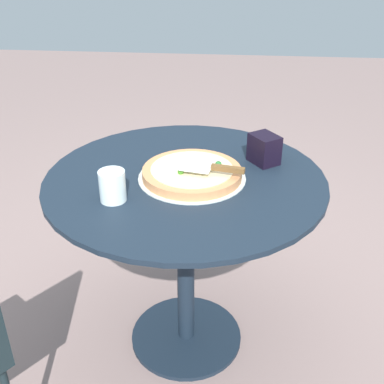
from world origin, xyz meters
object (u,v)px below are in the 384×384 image
at_px(drinking_cup, 112,186).
at_px(napkin_dispenser, 264,149).
at_px(pizza_on_tray, 192,173).
at_px(pizza_server, 213,168).
at_px(patio_table, 185,220).

bearing_deg(drinking_cup, napkin_dispenser, 123.77).
bearing_deg(pizza_on_tray, pizza_server, 63.22).
height_order(pizza_on_tray, pizza_server, pizza_server).
distance_m(pizza_server, drinking_cup, 0.33).
relative_size(pizza_server, drinking_cup, 2.17).
relative_size(pizza_on_tray, drinking_cup, 3.68).
height_order(patio_table, pizza_on_tray, pizza_on_tray).
xyz_separation_m(patio_table, pizza_server, (0.04, 0.10, 0.23)).
bearing_deg(drinking_cup, patio_table, 130.89).
bearing_deg(pizza_on_tray, patio_table, -105.43).
height_order(pizza_on_tray, drinking_cup, drinking_cup).
distance_m(patio_table, pizza_on_tray, 0.19).
bearing_deg(drinking_cup, pizza_on_tray, 126.67).
xyz_separation_m(pizza_server, drinking_cup, (0.13, -0.30, -0.01)).
xyz_separation_m(patio_table, drinking_cup, (0.18, -0.21, 0.22)).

